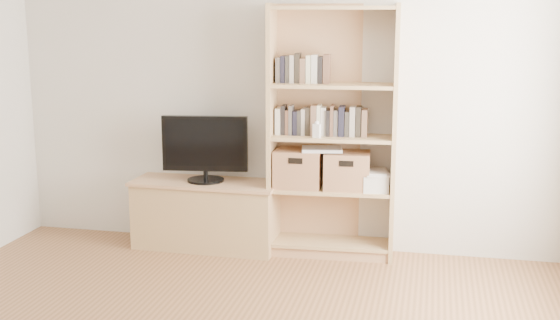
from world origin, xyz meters
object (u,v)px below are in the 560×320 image
(laptop, at_px, (322,149))
(tv_stand, at_px, (207,216))
(baby_monitor, at_px, (317,131))
(television, at_px, (205,148))
(bookshelf, at_px, (332,133))
(basket_left, at_px, (298,168))
(basket_right, at_px, (347,170))

(laptop, bearing_deg, tv_stand, 170.43)
(tv_stand, relative_size, baby_monitor, 10.89)
(tv_stand, bearing_deg, television, 0.00)
(television, bearing_deg, baby_monitor, -12.02)
(tv_stand, xyz_separation_m, laptop, (0.95, 0.02, 0.59))
(bookshelf, bearing_deg, baby_monitor, -135.00)
(baby_monitor, height_order, basket_left, baby_monitor)
(baby_monitor, relative_size, laptop, 0.34)
(laptop, bearing_deg, television, 170.43)
(tv_stand, distance_m, television, 0.56)
(tv_stand, height_order, television, television)
(tv_stand, height_order, basket_left, basket_left)
(tv_stand, relative_size, basket_left, 3.21)
(bookshelf, bearing_deg, laptop, -164.69)
(basket_left, relative_size, laptop, 1.17)
(tv_stand, xyz_separation_m, bookshelf, (1.03, 0.04, 0.72))
(bookshelf, distance_m, television, 1.04)
(bookshelf, relative_size, television, 2.85)
(television, height_order, basket_left, television)
(bookshelf, bearing_deg, television, 179.10)
(television, relative_size, laptop, 2.23)
(television, distance_m, baby_monitor, 0.95)
(bookshelf, xyz_separation_m, baby_monitor, (-0.10, -0.12, 0.03))
(bookshelf, relative_size, basket_right, 5.62)
(baby_monitor, distance_m, basket_right, 0.41)
(baby_monitor, relative_size, basket_right, 0.30)
(basket_right, height_order, laptop, laptop)
(basket_left, bearing_deg, tv_stand, 179.86)
(television, bearing_deg, tv_stand, 0.00)
(bookshelf, relative_size, basket_left, 5.44)
(bookshelf, relative_size, baby_monitor, 18.43)
(baby_monitor, distance_m, basket_left, 0.37)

